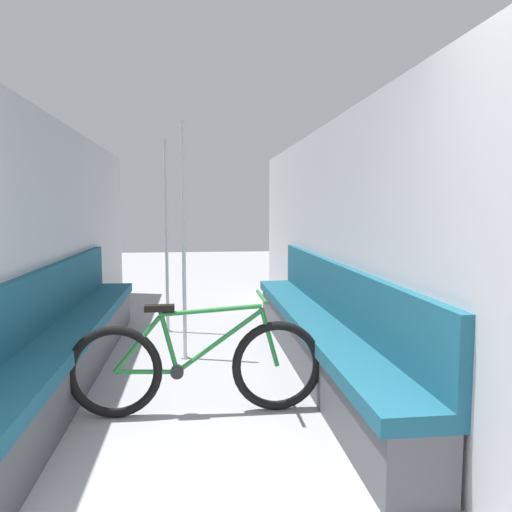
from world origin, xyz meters
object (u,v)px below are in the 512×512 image
bench_seat_row_left (70,342)px  bench_seat_row_right (318,334)px  grab_pole_near (184,245)px  bicycle (197,366)px  grab_pole_far (166,239)px

bench_seat_row_left → bench_seat_row_right: bearing=0.0°
bench_seat_row_left → grab_pole_near: (0.94, 0.46, 0.76)m
bench_seat_row_right → bicycle: size_ratio=2.44×
grab_pole_near → grab_pole_far: (-0.22, 1.06, 0.00)m
grab_pole_near → grab_pole_far: size_ratio=1.00×
grab_pole_near → grab_pole_far: bearing=101.7°
bench_seat_row_right → grab_pole_near: (-1.18, 0.46, 0.76)m
bench_seat_row_right → grab_pole_near: size_ratio=1.93×
bench_seat_row_left → grab_pole_near: grab_pole_near is taller
bench_seat_row_right → grab_pole_near: bearing=158.7°
grab_pole_near → bicycle: bearing=-85.0°
bicycle → grab_pole_far: size_ratio=0.79×
bicycle → grab_pole_far: (-0.33, 2.36, 0.74)m
bench_seat_row_right → grab_pole_near: 1.48m
bench_seat_row_left → grab_pole_far: bearing=64.6°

